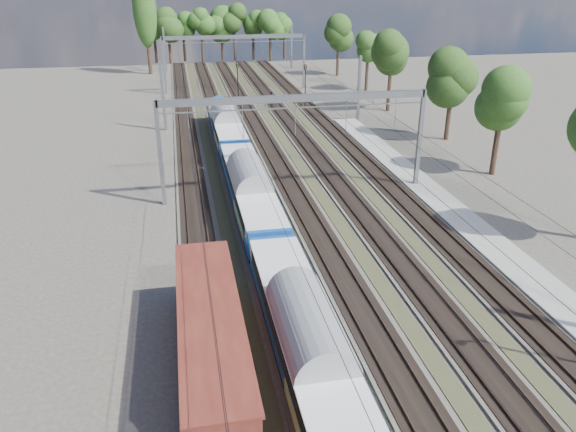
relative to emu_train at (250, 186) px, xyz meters
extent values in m
cube|color=#47423A|center=(-4.50, 18.91, -2.53)|extent=(3.00, 130.00, 0.15)
cube|color=black|center=(-4.50, 18.91, -2.44)|extent=(2.50, 130.00, 0.06)
cube|color=#473326|center=(-5.22, 18.91, -2.34)|extent=(0.08, 130.00, 0.14)
cube|color=#473326|center=(-3.78, 18.91, -2.34)|extent=(0.08, 130.00, 0.14)
cube|color=#47423A|center=(0.00, 18.91, -2.53)|extent=(3.00, 130.00, 0.15)
cube|color=black|center=(0.00, 18.91, -2.44)|extent=(2.50, 130.00, 0.06)
cube|color=#473326|center=(-0.72, 18.91, -2.34)|extent=(0.08, 130.00, 0.14)
cube|color=#473326|center=(0.72, 18.91, -2.34)|extent=(0.08, 130.00, 0.14)
cube|color=#47423A|center=(4.50, 18.91, -2.53)|extent=(3.00, 130.00, 0.15)
cube|color=black|center=(4.50, 18.91, -2.44)|extent=(2.50, 130.00, 0.06)
cube|color=#473326|center=(3.78, 18.91, -2.34)|extent=(0.08, 130.00, 0.14)
cube|color=#473326|center=(5.22, 18.91, -2.34)|extent=(0.08, 130.00, 0.14)
cube|color=#47423A|center=(9.00, 18.91, -2.53)|extent=(3.00, 130.00, 0.15)
cube|color=black|center=(9.00, 18.91, -2.44)|extent=(2.50, 130.00, 0.06)
cube|color=#473326|center=(8.28, 18.91, -2.34)|extent=(0.08, 130.00, 0.14)
cube|color=#473326|center=(9.72, 18.91, -2.34)|extent=(0.08, 130.00, 0.14)
cube|color=#47423A|center=(13.50, 18.91, -2.53)|extent=(3.00, 130.00, 0.15)
cube|color=black|center=(13.50, 18.91, -2.44)|extent=(2.50, 130.00, 0.06)
cube|color=#473326|center=(12.78, 18.91, -2.34)|extent=(0.08, 130.00, 0.14)
cube|color=#473326|center=(14.22, 18.91, -2.34)|extent=(0.08, 130.00, 0.14)
cube|color=#363423|center=(-2.25, 18.91, -2.58)|extent=(1.10, 130.00, 0.05)
cube|color=#363423|center=(2.25, 18.91, -2.58)|extent=(1.10, 130.00, 0.05)
cube|color=#363423|center=(6.75, 18.91, -2.58)|extent=(1.10, 130.00, 0.05)
cube|color=#363423|center=(11.25, 18.91, -2.58)|extent=(1.10, 130.00, 0.05)
cube|color=gray|center=(16.50, -6.09, -2.46)|extent=(3.00, 70.00, 0.30)
cube|color=gray|center=(-7.00, 3.91, 1.89)|extent=(0.35, 0.35, 9.00)
cube|color=gray|center=(16.00, 3.91, 1.89)|extent=(0.35, 0.35, 9.00)
cube|color=gray|center=(4.50, 3.91, 6.09)|extent=(23.00, 0.35, 0.60)
cube|color=gray|center=(-7.00, 51.91, 1.89)|extent=(0.35, 0.35, 9.00)
cube|color=gray|center=(16.00, 51.91, 1.89)|extent=(0.35, 0.35, 9.00)
cube|color=gray|center=(4.50, 51.91, 6.09)|extent=(23.00, 0.35, 0.60)
cube|color=gray|center=(-7.00, 28.91, 1.64)|extent=(0.35, 0.35, 8.50)
cube|color=gray|center=(-7.00, 73.91, 1.64)|extent=(0.35, 0.35, 8.50)
cube|color=gray|center=(18.30, 28.91, 1.64)|extent=(0.35, 0.35, 8.50)
cube|color=gray|center=(18.30, 73.91, 1.64)|extent=(0.35, 0.35, 8.50)
cylinder|color=black|center=(-4.50, 18.91, 2.89)|extent=(0.03, 130.00, 0.03)
cylinder|color=black|center=(-4.50, 18.91, 3.99)|extent=(0.03, 130.00, 0.03)
cylinder|color=black|center=(0.00, 18.91, 2.89)|extent=(0.03, 130.00, 0.03)
cylinder|color=black|center=(0.00, 18.91, 3.99)|extent=(0.03, 130.00, 0.03)
cylinder|color=black|center=(4.50, 18.91, 2.89)|extent=(0.03, 130.00, 0.03)
cylinder|color=black|center=(4.50, 18.91, 3.99)|extent=(0.03, 130.00, 0.03)
cylinder|color=black|center=(9.00, 18.91, 2.89)|extent=(0.03, 130.00, 0.03)
cylinder|color=black|center=(9.00, 18.91, 3.99)|extent=(0.03, 130.00, 0.03)
cylinder|color=black|center=(13.50, 18.91, 2.89)|extent=(0.03, 130.00, 0.03)
cylinder|color=black|center=(13.50, 18.91, 3.99)|extent=(0.03, 130.00, 0.03)
cylinder|color=black|center=(-9.13, 86.57, 0.55)|extent=(0.56, 0.56, 6.31)
sphere|color=#1A3714|center=(-9.13, 86.57, 5.60)|extent=(4.24, 4.24, 4.24)
cylinder|color=black|center=(-5.64, 85.29, 0.50)|extent=(0.56, 0.56, 6.22)
sphere|color=#1A3714|center=(-5.64, 85.29, 5.48)|extent=(5.45, 5.45, 5.45)
cylinder|color=black|center=(-1.80, 84.68, 0.66)|extent=(0.56, 0.56, 6.53)
sphere|color=#1A3714|center=(-1.80, 84.68, 5.88)|extent=(4.67, 4.67, 4.67)
cylinder|color=black|center=(0.51, 86.44, 0.52)|extent=(0.56, 0.56, 6.25)
sphere|color=#1A3714|center=(0.51, 86.44, 5.52)|extent=(4.20, 4.20, 4.20)
cylinder|color=black|center=(4.81, 86.40, 0.25)|extent=(0.56, 0.56, 5.71)
sphere|color=#1A3714|center=(4.81, 86.40, 4.81)|extent=(5.12, 5.12, 5.12)
cylinder|color=black|center=(7.72, 87.79, 0.54)|extent=(0.56, 0.56, 6.29)
sphere|color=#1A3714|center=(7.72, 87.79, 5.57)|extent=(4.08, 4.08, 4.08)
cylinder|color=black|center=(11.95, 85.46, 0.59)|extent=(0.56, 0.56, 6.41)
sphere|color=#1A3714|center=(11.95, 85.46, 5.72)|extent=(4.73, 4.73, 4.73)
cylinder|color=black|center=(15.03, 87.59, 0.43)|extent=(0.56, 0.56, 6.07)
sphere|color=#1A3714|center=(15.03, 87.59, 5.29)|extent=(4.41, 4.41, 4.41)
cylinder|color=black|center=(19.81, 87.14, 0.33)|extent=(0.56, 0.56, 5.87)
sphere|color=#1A3714|center=(19.81, 87.14, 5.02)|extent=(4.42, 4.42, 4.42)
cylinder|color=black|center=(24.27, 4.53, 0.15)|extent=(0.56, 0.56, 5.52)
sphere|color=#1A3714|center=(24.27, 4.53, 4.57)|extent=(4.00, 4.00, 4.00)
cylinder|color=black|center=(24.52, 20.90, 0.70)|extent=(0.56, 0.56, 6.62)
sphere|color=#1A3714|center=(24.52, 20.90, 5.99)|extent=(4.86, 4.86, 4.86)
cylinder|color=black|center=(25.58, 33.26, -0.11)|extent=(0.56, 0.56, 5.00)
sphere|color=#1A3714|center=(25.58, 33.26, 3.90)|extent=(3.83, 3.83, 3.83)
cylinder|color=black|center=(24.94, 47.11, 0.10)|extent=(0.56, 0.56, 5.42)
sphere|color=#1A3714|center=(24.94, 47.11, 4.43)|extent=(3.33, 3.33, 3.33)
cylinder|color=black|center=(25.68, 63.06, 0.02)|extent=(0.56, 0.56, 5.26)
sphere|color=#1A3714|center=(25.68, 63.06, 4.23)|extent=(4.73, 4.73, 4.73)
cylinder|color=black|center=(-10.00, 71.91, 5.39)|extent=(0.70, 0.70, 16.00)
ellipsoid|color=#284617|center=(-10.00, 71.91, 9.39)|extent=(4.40, 4.40, 14.08)
cube|color=black|center=(0.00, -13.62, -2.04)|extent=(2.08, 3.11, 0.83)
cube|color=navy|center=(0.00, -20.89, -0.48)|extent=(2.91, 20.77, 1.97)
cube|color=silver|center=(0.00, -20.89, 0.04)|extent=(2.99, 19.94, 0.99)
cube|color=black|center=(1.50, -20.89, 0.04)|extent=(0.04, 17.65, 0.73)
cube|color=#FFB10D|center=(0.00, -25.46, -1.00)|extent=(3.01, 5.81, 0.73)
cylinder|color=gray|center=(0.00, -20.89, 0.51)|extent=(2.95, 20.77, 2.95)
cube|color=black|center=(0.00, -6.79, -2.04)|extent=(2.08, 3.11, 0.83)
cube|color=black|center=(0.00, 7.75, -2.04)|extent=(2.08, 3.11, 0.83)
cube|color=navy|center=(0.00, 0.48, -0.48)|extent=(2.91, 20.77, 1.97)
cube|color=silver|center=(0.00, 0.48, 0.04)|extent=(2.99, 19.94, 0.99)
cube|color=black|center=(1.50, 0.48, 0.04)|extent=(0.04, 17.65, 0.73)
cube|color=#FFB10D|center=(0.00, -4.09, -1.00)|extent=(3.01, 5.81, 0.73)
cylinder|color=gray|center=(0.00, 0.48, 0.51)|extent=(2.95, 20.77, 2.95)
cube|color=black|center=(0.00, 14.58, -2.04)|extent=(2.08, 3.11, 0.83)
cube|color=black|center=(0.00, 29.11, -2.04)|extent=(2.08, 3.11, 0.83)
cube|color=navy|center=(0.00, 21.84, -0.48)|extent=(2.91, 20.77, 1.97)
cube|color=silver|center=(0.00, 21.84, 0.04)|extent=(2.99, 19.94, 0.99)
cube|color=black|center=(1.50, 21.84, 0.04)|extent=(0.04, 17.65, 0.73)
cube|color=#FFB10D|center=(0.00, 17.27, -1.00)|extent=(3.01, 5.81, 0.73)
cylinder|color=gray|center=(0.00, 21.84, 0.51)|extent=(2.95, 20.77, 2.95)
cube|color=black|center=(-4.50, -14.41, -2.09)|extent=(2.08, 2.70, 0.73)
cube|color=black|center=(-4.50, -19.50, -1.62)|extent=(2.81, 14.56, 0.21)
cube|color=#531A16|center=(-4.50, -19.50, -0.17)|extent=(2.81, 14.56, 2.70)
cube|color=#531A16|center=(-4.50, -19.50, 1.24)|extent=(3.02, 14.56, 0.12)
imported|color=black|center=(8.98, 42.57, -1.81)|extent=(0.54, 0.67, 1.59)
cylinder|color=black|center=(3.76, 42.18, 0.07)|extent=(0.15, 0.15, 5.35)
cube|color=black|center=(3.76, 42.18, 3.12)|extent=(0.41, 0.29, 0.75)
sphere|color=red|center=(3.76, 42.04, 3.33)|extent=(0.17, 0.17, 0.17)
sphere|color=#0C9919|center=(3.76, 42.04, 2.96)|extent=(0.17, 0.17, 0.17)
cylinder|color=black|center=(12.88, 36.99, 0.17)|extent=(0.16, 0.16, 5.55)
cube|color=black|center=(12.88, 36.99, 3.33)|extent=(0.39, 0.25, 0.78)
sphere|color=red|center=(12.88, 36.84, 3.55)|extent=(0.18, 0.18, 0.18)
sphere|color=#0C9919|center=(12.88, 36.84, 3.16)|extent=(0.18, 0.18, 0.18)
camera|label=1|loc=(-5.17, -42.11, 15.96)|focal=35.00mm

